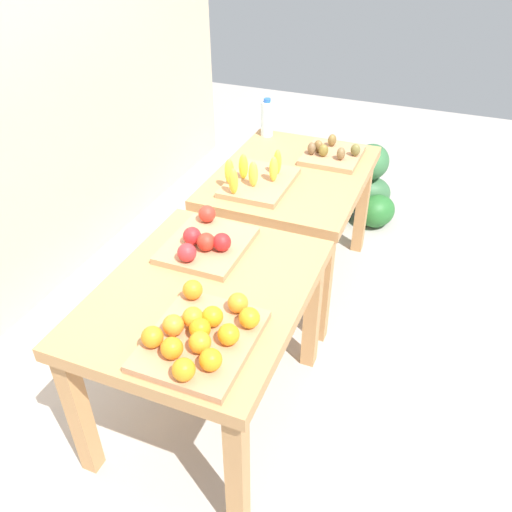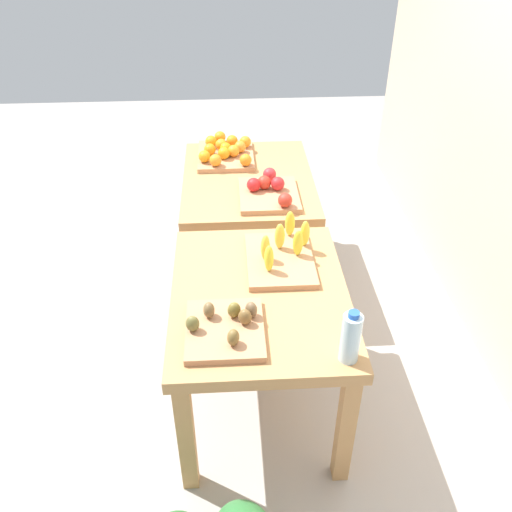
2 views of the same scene
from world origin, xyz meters
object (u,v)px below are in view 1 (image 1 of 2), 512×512
display_table_right (292,188)px  watermelon_pile (363,191)px  banana_crate (258,179)px  water_bottle (267,119)px  apple_bin (206,242)px  kiwi_bin (332,154)px  display_table_left (204,309)px  orange_bin (201,334)px

display_table_right → watermelon_pile: display_table_right is taller
banana_crate → water_bottle: water_bottle is taller
apple_bin → banana_crate: banana_crate is taller
kiwi_bin → watermelon_pile: (0.68, -0.10, -0.57)m
display_table_left → apple_bin: (0.25, 0.11, 0.14)m
display_table_right → water_bottle: 0.58m
orange_bin → kiwi_bin: orange_bin is taller
banana_crate → kiwi_bin: size_ratio=1.22×
display_table_right → water_bottle: bearing=36.4°
display_table_left → display_table_right: bearing=0.0°
display_table_left → watermelon_pile: (2.05, -0.26, -0.43)m
watermelon_pile → kiwi_bin: bearing=171.5°
display_table_right → banana_crate: 0.30m
banana_crate → kiwi_bin: banana_crate is taller
orange_bin → apple_bin: (0.53, 0.24, -0.01)m
display_table_right → banana_crate: (-0.23, 0.12, 0.15)m
apple_bin → kiwi_bin: (1.12, -0.27, -0.01)m
display_table_left → banana_crate: 0.91m
apple_bin → water_bottle: water_bottle is taller
display_table_left → banana_crate: (0.89, 0.12, 0.15)m
display_table_right → orange_bin: (-1.40, -0.13, 0.15)m
banana_crate → water_bottle: size_ratio=1.85×
display_table_right → kiwi_bin: 0.33m
apple_bin → water_bottle: 1.31m
apple_bin → kiwi_bin: size_ratio=1.17×
orange_bin → display_table_right: bearing=5.5°
banana_crate → watermelon_pile: size_ratio=0.71×
kiwi_bin → display_table_left: bearing=173.5°
water_bottle → apple_bin: bearing=-171.0°
kiwi_bin → water_bottle: bearing=69.5°
banana_crate → watermelon_pile: bearing=-18.0°
display_table_left → orange_bin: bearing=-154.2°
display_table_right → apple_bin: apple_bin is taller
water_bottle → display_table_left: bearing=-168.5°
display_table_left → kiwi_bin: size_ratio=2.89×
display_table_left → kiwi_bin: kiwi_bin is taller
apple_bin → watermelon_pile: (1.80, -0.37, -0.58)m
watermelon_pile → display_table_right: bearing=164.5°
orange_bin → kiwi_bin: size_ratio=1.31×
display_table_right → apple_bin: size_ratio=2.46×
orange_bin → apple_bin: apple_bin is taller
apple_bin → watermelon_pile: 1.92m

